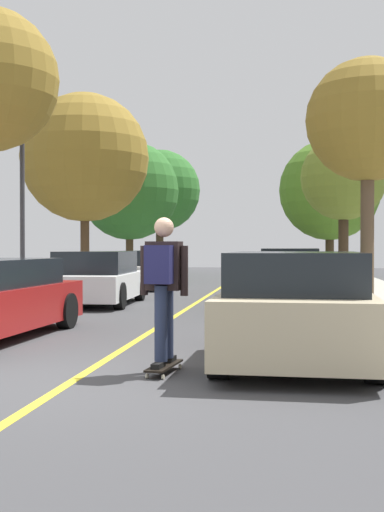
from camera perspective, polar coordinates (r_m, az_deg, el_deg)
The scene contains 16 objects.
ground at distance 7.62m, azimuth -10.15°, elevation -10.44°, with size 80.00×80.00×0.00m, color #424244.
center_line at distance 11.44m, azimuth -3.86°, elevation -6.63°, with size 0.12×39.20×0.01m, color gold.
parked_car_left_near at distance 17.31m, azimuth -8.11°, elevation -1.91°, with size 2.10×4.14×1.36m.
parked_car_left_far at distance 24.06m, azimuth -3.52°, elevation -1.13°, with size 2.00×4.63×1.33m.
parked_car_right_nearest at distance 8.77m, azimuth 8.87°, elevation -4.31°, with size 2.00×4.11×1.41m.
parked_car_right_near at distance 15.36m, azimuth 8.50°, elevation -2.32°, with size 2.04×4.35×1.32m.
parked_car_right_far at distance 20.76m, azimuth 8.36°, elevation -1.37°, with size 2.04×4.08×1.42m.
street_tree_left_near at distance 22.77m, azimuth -9.11°, elevation 8.24°, with size 4.27×4.27×6.43m.
street_tree_left_far at distance 28.89m, azimuth -5.34°, elevation 5.54°, with size 4.22×4.22×5.84m.
street_tree_left_farthest at distance 35.68m, azimuth -2.76°, elevation 5.56°, with size 4.31×4.31×6.46m.
street_tree_right_nearest at distance 17.22m, azimuth 14.71°, elevation 11.03°, with size 3.01×3.01×5.95m.
street_tree_right_near at distance 23.87m, azimuth 12.77°, elevation 6.46°, with size 2.96×2.96×5.21m.
street_tree_right_far at distance 31.19m, azimuth 11.64°, elevation 5.50°, with size 4.58×4.58×6.20m.
streetlamp at distance 17.43m, azimuth -14.24°, elevation 7.07°, with size 0.36×0.24×5.69m.
skateboard at distance 7.94m, azimuth -2.39°, elevation -9.33°, with size 0.32×0.86×0.10m.
skateboarder at distance 7.80m, azimuth -2.47°, elevation -2.12°, with size 0.59×0.71×1.72m.
Camera 1 is at (2.33, -7.10, 1.49)m, focal length 47.04 mm.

